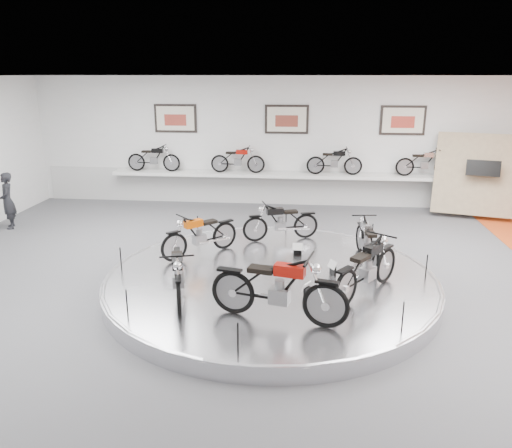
# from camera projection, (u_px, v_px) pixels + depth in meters

# --- Properties ---
(floor) EXTENTS (16.00, 16.00, 0.00)m
(floor) POSITION_uv_depth(u_px,v_px,m) (269.00, 295.00, 9.50)
(floor) COLOR #525255
(floor) RESTS_ON ground
(ceiling) EXTENTS (16.00, 16.00, 0.00)m
(ceiling) POSITION_uv_depth(u_px,v_px,m) (271.00, 77.00, 8.34)
(ceiling) COLOR white
(ceiling) RESTS_ON wall_back
(wall_back) EXTENTS (16.00, 0.00, 16.00)m
(wall_back) POSITION_uv_depth(u_px,v_px,m) (286.00, 142.00, 15.59)
(wall_back) COLOR silver
(wall_back) RESTS_ON floor
(dado_band) EXTENTS (15.68, 0.04, 1.10)m
(dado_band) POSITION_uv_depth(u_px,v_px,m) (285.00, 187.00, 15.99)
(dado_band) COLOR #BCBCBA
(dado_band) RESTS_ON floor
(display_platform) EXTENTS (6.40, 6.40, 0.30)m
(display_platform) POSITION_uv_depth(u_px,v_px,m) (271.00, 282.00, 9.75)
(display_platform) COLOR silver
(display_platform) RESTS_ON floor
(platform_rim) EXTENTS (6.40, 6.40, 0.10)m
(platform_rim) POSITION_uv_depth(u_px,v_px,m) (271.00, 276.00, 9.71)
(platform_rim) COLOR #B2B2BA
(platform_rim) RESTS_ON display_platform
(shelf) EXTENTS (11.00, 0.55, 0.10)m
(shelf) POSITION_uv_depth(u_px,v_px,m) (285.00, 175.00, 15.59)
(shelf) COLOR silver
(shelf) RESTS_ON wall_back
(poster_left) EXTENTS (1.35, 0.06, 0.88)m
(poster_left) POSITION_uv_depth(u_px,v_px,m) (175.00, 118.00, 15.68)
(poster_left) COLOR beige
(poster_left) RESTS_ON wall_back
(poster_center) EXTENTS (1.35, 0.06, 0.88)m
(poster_center) POSITION_uv_depth(u_px,v_px,m) (287.00, 119.00, 15.35)
(poster_center) COLOR beige
(poster_center) RESTS_ON wall_back
(poster_right) EXTENTS (1.35, 0.06, 0.88)m
(poster_right) POSITION_uv_depth(u_px,v_px,m) (403.00, 120.00, 15.02)
(poster_right) COLOR beige
(poster_right) RESTS_ON wall_back
(display_panel) EXTENTS (2.56, 1.52, 2.30)m
(display_panel) POSITION_uv_depth(u_px,v_px,m) (478.00, 175.00, 14.42)
(display_panel) COLOR tan
(display_panel) RESTS_ON floor
(shelf_bike_a) EXTENTS (1.22, 0.43, 0.73)m
(shelf_bike_a) POSITION_uv_depth(u_px,v_px,m) (154.00, 160.00, 15.87)
(shelf_bike_a) COLOR black
(shelf_bike_a) RESTS_ON shelf
(shelf_bike_b) EXTENTS (1.22, 0.43, 0.73)m
(shelf_bike_b) POSITION_uv_depth(u_px,v_px,m) (238.00, 161.00, 15.62)
(shelf_bike_b) COLOR #981008
(shelf_bike_b) RESTS_ON shelf
(shelf_bike_c) EXTENTS (1.22, 0.43, 0.73)m
(shelf_bike_c) POSITION_uv_depth(u_px,v_px,m) (334.00, 163.00, 15.33)
(shelf_bike_c) COLOR black
(shelf_bike_c) RESTS_ON shelf
(shelf_bike_d) EXTENTS (1.22, 0.43, 0.73)m
(shelf_bike_d) POSITION_uv_depth(u_px,v_px,m) (424.00, 164.00, 15.07)
(shelf_bike_d) COLOR silver
(shelf_bike_d) RESTS_ON shelf
(bike_a) EXTENTS (0.74, 1.60, 0.91)m
(bike_a) POSITION_uv_depth(u_px,v_px,m) (367.00, 241.00, 10.28)
(bike_a) COLOR silver
(bike_a) RESTS_ON display_platform
(bike_b) EXTENTS (1.63, 1.00, 0.91)m
(bike_b) POSITION_uv_depth(u_px,v_px,m) (281.00, 221.00, 11.62)
(bike_b) COLOR black
(bike_b) RESTS_ON display_platform
(bike_c) EXTENTS (1.54, 1.52, 0.94)m
(bike_c) POSITION_uv_depth(u_px,v_px,m) (200.00, 234.00, 10.63)
(bike_c) COLOR #D35104
(bike_c) RESTS_ON display_platform
(bike_d) EXTENTS (0.98, 1.73, 0.96)m
(bike_d) POSITION_uv_depth(u_px,v_px,m) (178.00, 273.00, 8.52)
(bike_d) COLOR black
(bike_d) RESTS_ON display_platform
(bike_e) EXTENTS (2.01, 1.09, 1.12)m
(bike_e) POSITION_uv_depth(u_px,v_px,m) (278.00, 288.00, 7.76)
(bike_e) COLOR #981008
(bike_e) RESTS_ON display_platform
(bike_f) EXTENTS (1.53, 1.78, 1.03)m
(bike_f) POSITION_uv_depth(u_px,v_px,m) (367.00, 267.00, 8.71)
(bike_f) COLOR black
(bike_f) RESTS_ON display_platform
(visitor) EXTENTS (0.59, 0.67, 1.53)m
(visitor) POSITION_uv_depth(u_px,v_px,m) (8.00, 201.00, 13.44)
(visitor) COLOR black
(visitor) RESTS_ON floor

